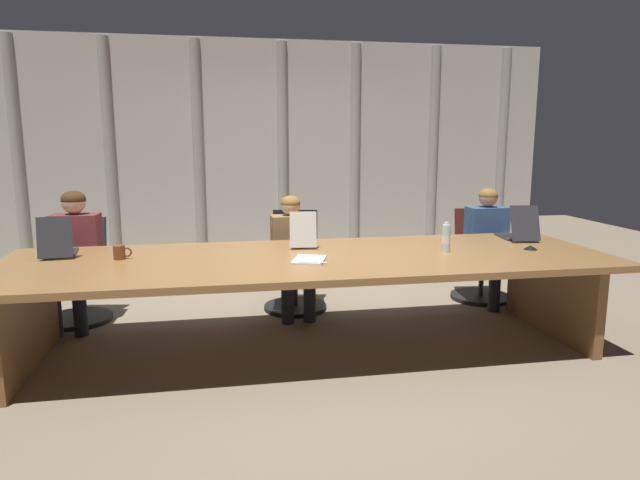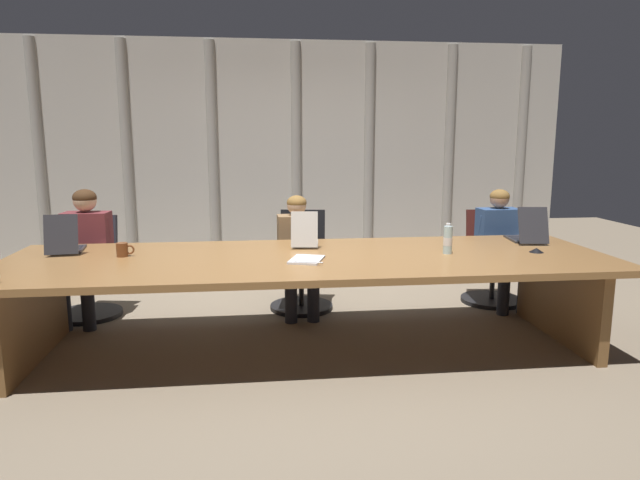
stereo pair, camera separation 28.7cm
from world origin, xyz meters
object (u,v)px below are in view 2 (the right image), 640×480
(person_left_end, at_px, (85,247))
(coffee_mug_far, at_px, (123,250))
(laptop_center, at_px, (526,235))
(office_chair_left_end, at_px, (89,279))
(conference_mic_left_side, at_px, (536,250))
(office_chair_left_mid, at_px, (302,273))
(laptop_left_end, at_px, (65,245))
(water_bottle_primary, at_px, (448,240))
(person_center, at_px, (501,241))
(laptop_left_mid, at_px, (305,239))
(office_chair_center, at_px, (491,268))
(spiral_notepad, at_px, (307,260))
(person_left_mid, at_px, (298,248))

(person_left_end, relative_size, coffee_mug_far, 8.75)
(laptop_center, xyz_separation_m, office_chair_left_end, (-3.87, 0.69, -0.46))
(coffee_mug_far, height_order, conference_mic_left_side, coffee_mug_far)
(coffee_mug_far, bearing_deg, office_chair_left_mid, 32.96)
(coffee_mug_far, relative_size, conference_mic_left_side, 1.22)
(person_left_end, xyz_separation_m, conference_mic_left_side, (3.70, -1.00, 0.08))
(laptop_left_end, height_order, laptop_center, same)
(water_bottle_primary, height_order, conference_mic_left_side, water_bottle_primary)
(water_bottle_primary, bearing_deg, person_left_end, 162.11)
(office_chair_left_end, distance_m, person_center, 3.91)
(person_left_end, bearing_deg, laptop_left_mid, 78.54)
(laptop_left_end, bearing_deg, person_left_end, -5.13)
(office_chair_center, height_order, water_bottle_primary, water_bottle_primary)
(office_chair_center, height_order, person_center, person_center)
(laptop_left_end, bearing_deg, office_chair_center, -86.76)
(person_left_end, bearing_deg, office_chair_left_end, -163.92)
(coffee_mug_far, bearing_deg, conference_mic_left_side, -3.87)
(office_chair_left_end, relative_size, office_chair_left_mid, 0.98)
(laptop_left_mid, bearing_deg, water_bottle_primary, -105.28)
(office_chair_left_end, bearing_deg, office_chair_left_mid, 99.04)
(conference_mic_left_side, height_order, spiral_notepad, conference_mic_left_side)
(office_chair_left_mid, relative_size, conference_mic_left_side, 8.47)
(person_left_mid, distance_m, conference_mic_left_side, 2.06)
(person_left_mid, bearing_deg, office_chair_left_mid, 162.47)
(laptop_left_mid, bearing_deg, office_chair_center, -63.72)
(laptop_center, relative_size, water_bottle_primary, 1.97)
(spiral_notepad, bearing_deg, person_left_mid, 107.37)
(conference_mic_left_side, bearing_deg, office_chair_center, 82.46)
(laptop_left_end, distance_m, office_chair_center, 3.92)
(water_bottle_primary, bearing_deg, office_chair_left_mid, 133.11)
(office_chair_left_end, bearing_deg, office_chair_center, 98.99)
(office_chair_left_end, height_order, water_bottle_primary, water_bottle_primary)
(laptop_left_end, bearing_deg, conference_mic_left_side, -104.03)
(laptop_left_mid, relative_size, laptop_center, 0.84)
(laptop_left_end, height_order, laptop_left_mid, laptop_left_end)
(laptop_center, xyz_separation_m, office_chair_center, (0.01, 0.69, -0.46))
(office_chair_center, relative_size, person_center, 0.80)
(office_chair_center, xyz_separation_m, person_left_mid, (-1.95, -0.16, 0.28))
(spiral_notepad, bearing_deg, office_chair_left_end, 165.41)
(office_chair_center, bearing_deg, spiral_notepad, -52.91)
(laptop_left_mid, distance_m, person_left_mid, 0.54)
(laptop_left_end, xyz_separation_m, person_left_end, (-0.02, 0.56, -0.13))
(laptop_left_mid, distance_m, conference_mic_left_side, 1.85)
(office_chair_left_end, relative_size, office_chair_center, 1.01)
(laptop_left_end, height_order, office_chair_left_end, laptop_left_end)
(laptop_center, bearing_deg, office_chair_center, 6.53)
(person_left_end, height_order, person_center, person_left_end)
(laptop_left_mid, xyz_separation_m, office_chair_left_end, (-1.95, 0.67, -0.46))
(laptop_left_mid, bearing_deg, person_left_end, 82.01)
(office_chair_left_end, height_order, conference_mic_left_side, office_chair_left_end)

